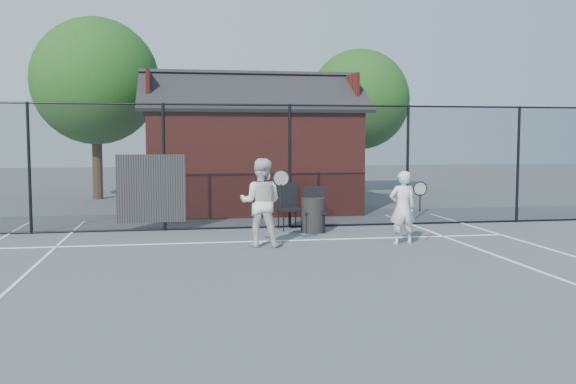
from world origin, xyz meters
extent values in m
plane|color=#4D5459|center=(0.00, 0.00, 0.00)|extent=(80.00, 80.00, 0.00)
cube|color=white|center=(0.00, 3.00, 0.01)|extent=(11.00, 0.06, 0.01)
cube|color=white|center=(0.00, 2.85, 0.01)|extent=(0.06, 0.30, 0.01)
cylinder|color=black|center=(-5.00, 5.00, 1.50)|extent=(0.07, 0.07, 3.00)
cylinder|color=black|center=(-2.00, 5.00, 1.50)|extent=(0.07, 0.07, 3.00)
cylinder|color=black|center=(1.00, 5.00, 1.50)|extent=(0.07, 0.07, 3.00)
cylinder|color=black|center=(4.00, 5.00, 1.50)|extent=(0.07, 0.07, 3.00)
cylinder|color=black|center=(7.00, 5.00, 1.50)|extent=(0.07, 0.07, 3.00)
cylinder|color=black|center=(0.00, 5.00, 2.97)|extent=(22.00, 0.04, 0.04)
cylinder|color=black|center=(0.00, 5.00, 0.03)|extent=(22.00, 0.04, 0.04)
cube|color=black|center=(0.00, 5.00, 1.50)|extent=(22.00, 3.00, 0.01)
cube|color=black|center=(-2.30, 4.98, 1.00)|extent=(1.60, 0.04, 1.60)
cube|color=maroon|center=(0.50, 9.00, 1.50)|extent=(6.00, 4.00, 3.00)
cube|color=black|center=(0.50, 8.00, 3.53)|extent=(6.50, 2.36, 1.32)
cube|color=black|center=(0.50, 10.00, 3.53)|extent=(6.50, 2.36, 1.32)
cube|color=maroon|center=(-2.45, 9.00, 3.53)|extent=(0.10, 2.80, 1.06)
cube|color=maroon|center=(3.45, 9.00, 3.53)|extent=(0.10, 2.80, 1.06)
cylinder|color=black|center=(-4.50, 13.50, 1.26)|extent=(0.36, 0.36, 2.52)
sphere|color=#1B3F12|center=(-4.50, 13.50, 4.20)|extent=(4.48, 4.48, 4.48)
cylinder|color=black|center=(5.50, 14.50, 1.12)|extent=(0.36, 0.36, 2.23)
sphere|color=#1B3F12|center=(5.50, 14.50, 3.72)|extent=(3.97, 3.97, 3.97)
imported|color=silver|center=(2.84, 2.14, 0.76)|extent=(0.56, 0.37, 1.51)
torus|color=black|center=(3.09, 1.84, 1.17)|extent=(0.30, 0.02, 0.30)
cylinder|color=black|center=(3.09, 1.84, 0.89)|extent=(0.03, 0.03, 0.36)
imported|color=silver|center=(-0.05, 2.42, 0.89)|extent=(1.01, 0.88, 1.77)
torus|color=black|center=(0.31, 2.07, 1.40)|extent=(0.35, 0.03, 0.35)
cylinder|color=black|center=(0.31, 2.07, 1.06)|extent=(0.03, 0.03, 0.43)
cube|color=black|center=(0.93, 4.60, 0.54)|extent=(0.59, 0.61, 1.09)
cube|color=black|center=(1.43, 4.10, 0.52)|extent=(0.54, 0.56, 1.03)
cylinder|color=black|center=(1.39, 4.10, 0.40)|extent=(0.64, 0.64, 0.80)
camera|label=1|loc=(-1.71, -10.30, 2.17)|focal=40.00mm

